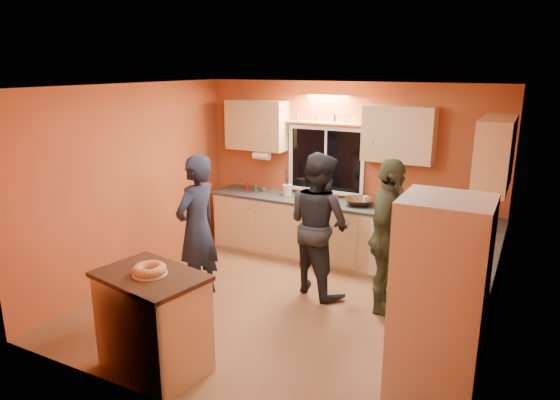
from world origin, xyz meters
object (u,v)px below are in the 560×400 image
Objects in this scene: person_center at (319,224)px; person_right at (388,237)px; refrigerator at (439,301)px; island at (153,321)px; person_left at (197,228)px.

person_right reaches higher than person_center.
island is (-2.43, -0.82, -0.41)m from refrigerator.
refrigerator is 1.00× the size of person_left.
person_left is 1.50m from person_center.
island is 2.42m from person_center.
refrigerator is 2.25m from person_center.
refrigerator is 1.56m from person_right.
island is 0.62× the size of person_left.
person_right is (2.16, 0.71, 0.01)m from person_left.
person_center reaches higher than island.
person_right reaches higher than island.
island is 0.61× the size of person_right.
island is at bearing 140.14° from person_right.
island is at bearing -161.25° from refrigerator.
person_right reaches higher than person_left.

